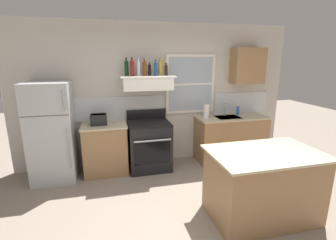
# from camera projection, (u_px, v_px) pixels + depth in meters

# --- Properties ---
(ground_plane) EXTENTS (16.00, 16.00, 0.00)m
(ground_plane) POSITION_uv_depth(u_px,v_px,m) (195.00, 229.00, 3.01)
(ground_plane) COLOR gray
(back_wall) EXTENTS (5.40, 0.11, 2.70)m
(back_wall) POSITION_uv_depth(u_px,v_px,m) (159.00, 95.00, 4.78)
(back_wall) COLOR beige
(back_wall) RESTS_ON ground_plane
(refrigerator) EXTENTS (0.70, 0.72, 1.68)m
(refrigerator) POSITION_uv_depth(u_px,v_px,m) (52.00, 132.00, 4.10)
(refrigerator) COLOR #B7BABC
(refrigerator) RESTS_ON ground_plane
(counter_left_of_stove) EXTENTS (0.79, 0.63, 0.91)m
(counter_left_of_stove) POSITION_uv_depth(u_px,v_px,m) (106.00, 148.00, 4.44)
(counter_left_of_stove) COLOR #9E754C
(counter_left_of_stove) RESTS_ON ground_plane
(toaster) EXTENTS (0.30, 0.20, 0.19)m
(toaster) POSITION_uv_depth(u_px,v_px,m) (99.00, 119.00, 4.28)
(toaster) COLOR black
(toaster) RESTS_ON counter_left_of_stove
(stove_range) EXTENTS (0.76, 0.69, 1.09)m
(stove_range) POSITION_uv_depth(u_px,v_px,m) (149.00, 145.00, 4.59)
(stove_range) COLOR black
(stove_range) RESTS_ON ground_plane
(range_hood_shelf) EXTENTS (0.96, 0.52, 0.24)m
(range_hood_shelf) POSITION_uv_depth(u_px,v_px,m) (147.00, 83.00, 4.40)
(range_hood_shelf) COLOR white
(bottle_dark_green_wine) EXTENTS (0.07, 0.07, 0.32)m
(bottle_dark_green_wine) POSITION_uv_depth(u_px,v_px,m) (127.00, 68.00, 4.31)
(bottle_dark_green_wine) COLOR #143819
(bottle_dark_green_wine) RESTS_ON range_hood_shelf
(bottle_red_label_wine) EXTENTS (0.07, 0.07, 0.32)m
(bottle_red_label_wine) POSITION_uv_depth(u_px,v_px,m) (132.00, 68.00, 4.23)
(bottle_red_label_wine) COLOR maroon
(bottle_red_label_wine) RESTS_ON range_hood_shelf
(bottle_clear_tall) EXTENTS (0.06, 0.06, 0.31)m
(bottle_clear_tall) POSITION_uv_depth(u_px,v_px,m) (138.00, 68.00, 4.31)
(bottle_clear_tall) COLOR silver
(bottle_clear_tall) RESTS_ON range_hood_shelf
(bottle_amber_wine) EXTENTS (0.07, 0.07, 0.31)m
(bottle_amber_wine) POSITION_uv_depth(u_px,v_px,m) (145.00, 68.00, 4.32)
(bottle_amber_wine) COLOR brown
(bottle_amber_wine) RESTS_ON range_hood_shelf
(bottle_balsamic_dark) EXTENTS (0.06, 0.06, 0.24)m
(bottle_balsamic_dark) POSITION_uv_depth(u_px,v_px,m) (150.00, 70.00, 4.35)
(bottle_balsamic_dark) COLOR black
(bottle_balsamic_dark) RESTS_ON range_hood_shelf
(bottle_blue_liqueur) EXTENTS (0.07, 0.07, 0.28)m
(bottle_blue_liqueur) POSITION_uv_depth(u_px,v_px,m) (156.00, 69.00, 4.32)
(bottle_blue_liqueur) COLOR #1E478C
(bottle_blue_liqueur) RESTS_ON range_hood_shelf
(bottle_champagne_gold_foil) EXTENTS (0.08, 0.08, 0.33)m
(bottle_champagne_gold_foil) POSITION_uv_depth(u_px,v_px,m) (160.00, 68.00, 4.42)
(bottle_champagne_gold_foil) COLOR #B29333
(bottle_champagne_gold_foil) RESTS_ON range_hood_shelf
(bottle_brown_stout) EXTENTS (0.06, 0.06, 0.22)m
(bottle_brown_stout) POSITION_uv_depth(u_px,v_px,m) (166.00, 70.00, 4.43)
(bottle_brown_stout) COLOR #381E0F
(bottle_brown_stout) RESTS_ON range_hood_shelf
(counter_right_with_sink) EXTENTS (1.43, 0.63, 0.91)m
(counter_right_with_sink) POSITION_uv_depth(u_px,v_px,m) (230.00, 138.00, 5.02)
(counter_right_with_sink) COLOR #9E754C
(counter_right_with_sink) RESTS_ON ground_plane
(sink_faucet) EXTENTS (0.03, 0.17, 0.28)m
(sink_faucet) POSITION_uv_depth(u_px,v_px,m) (226.00, 107.00, 4.94)
(sink_faucet) COLOR silver
(sink_faucet) RESTS_ON counter_right_with_sink
(paper_towel_roll) EXTENTS (0.11, 0.11, 0.27)m
(paper_towel_roll) POSITION_uv_depth(u_px,v_px,m) (206.00, 111.00, 4.75)
(paper_towel_roll) COLOR white
(paper_towel_roll) RESTS_ON counter_right_with_sink
(dish_soap_bottle) EXTENTS (0.06, 0.06, 0.18)m
(dish_soap_bottle) POSITION_uv_depth(u_px,v_px,m) (238.00, 111.00, 5.03)
(dish_soap_bottle) COLOR blue
(dish_soap_bottle) RESTS_ON counter_right_with_sink
(kitchen_island) EXTENTS (1.40, 0.90, 0.91)m
(kitchen_island) POSITION_uv_depth(u_px,v_px,m) (262.00, 185.00, 3.16)
(kitchen_island) COLOR #9E754C
(kitchen_island) RESTS_ON ground_plane
(upper_cabinet_right) EXTENTS (0.64, 0.32, 0.70)m
(upper_cabinet_right) POSITION_uv_depth(u_px,v_px,m) (248.00, 66.00, 4.88)
(upper_cabinet_right) COLOR #9E754C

